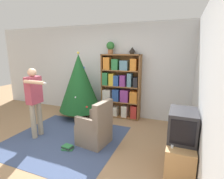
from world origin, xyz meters
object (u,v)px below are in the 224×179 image
Objects in this scene: armchair at (96,129)px; potted_plant at (110,47)px; standing_person at (35,97)px; television at (183,125)px; table_lamp at (132,50)px; bookshelf at (120,88)px; christmas_tree at (79,83)px.

potted_plant is (-0.32, 1.59, 1.65)m from armchair.
potted_plant reaches higher than standing_person.
television is at bearing 89.96° from standing_person.
table_lamp is (-1.31, 1.82, 1.12)m from television.
television is 2.51m from table_lamp.
television is 1.71× the size of potted_plant.
armchair is (0.02, -1.58, -0.54)m from bookshelf.
potted_plant is at bearing 178.85° from bookshelf.
potted_plant is at bearing 150.85° from standing_person.
television is 0.30× the size of christmas_tree.
bookshelf is at bearing 19.51° from christmas_tree.
table_lamp is (0.29, 1.59, 1.56)m from armchair.
bookshelf is 1.17× the size of standing_person.
standing_person is at bearing 179.29° from television.
armchair is 1.47m from standing_person.
television is 2.95m from standing_person.
christmas_tree is (-1.08, -0.38, 0.13)m from bookshelf.
television is 2.91m from potted_plant.
potted_plant reaches higher than table_lamp.
bookshelf is at bearing 144.08° from standing_person.
bookshelf is at bearing -178.92° from table_lamp.
christmas_tree is at bearing -153.61° from potted_plant.
table_lamp reaches higher than television.
bookshelf is 1.07m from table_lamp.
table_lamp is at bearing 177.45° from armchair.
christmas_tree is 9.24× the size of table_lamp.
table_lamp reaches higher than standing_person.
table_lamp reaches higher than christmas_tree.
television reaches higher than armchair.
armchair is (-1.61, 0.23, -0.44)m from television.
standing_person is 2.61m from table_lamp.
television is (1.63, -1.81, -0.10)m from bookshelf.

